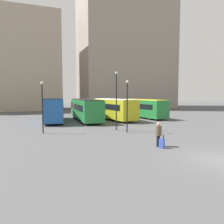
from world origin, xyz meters
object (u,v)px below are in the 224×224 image
Objects in this scene: bus_3 at (142,108)px; lamp_post_1 at (42,103)px; bus_2 at (114,109)px; bus_0 at (54,109)px; lamp_post_0 at (116,96)px; traveler at (158,132)px; bus_1 at (85,109)px; suitcase at (162,143)px; lamp_post_2 at (127,102)px.

lamp_post_1 reaches higher than bus_3.
lamp_post_1 reaches higher than bus_2.
bus_3 is (5.44, 1.39, -0.08)m from bus_2.
lamp_post_0 reaches higher than bus_0.
bus_3 is 19.84m from traveler.
bus_1 is 9.59m from bus_3.
traveler is 0.88m from suitcase.
bus_1 is at bearing -20.74° from suitcase.
bus_1 is 1.23× the size of bus_2.
bus_0 is 5.55× the size of traveler.
bus_2 is (8.49, -1.07, -0.08)m from bus_0.
bus_1 is at bearing -83.63° from bus_0.
bus_1 is 18.10m from suitcase.
lamp_post_2 reaches higher than bus_1.
bus_2 is at bearing -34.31° from suitcase.
bus_3 is at bearing -48.91° from suitcase.
bus_0 is at bearing 118.77° from lamp_post_0.
traveler reaches higher than suitcase.
lamp_post_0 is at bearing -5.13° from lamp_post_1.
suitcase is 8.98m from lamp_post_0.
lamp_post_2 is at bearing 157.99° from bus_2.
bus_0 is 10.04× the size of suitcase.
bus_3 is at bearing -49.41° from traveler.
suitcase is at bearing 162.36° from bus_2.
bus_3 is 1.64× the size of lamp_post_0.
suitcase is 12.06m from lamp_post_1.
bus_3 is (9.58, 0.45, -0.07)m from bus_1.
lamp_post_1 is (-7.58, 8.53, 1.94)m from traveler.
lamp_post_2 reaches higher than traveler.
lamp_post_1 is at bearing 175.31° from bus_0.
lamp_post_1 reaches higher than suitcase.
lamp_post_1 is (-7.42, 0.67, -0.60)m from lamp_post_0.
bus_1 is 6.61× the size of traveler.
bus_3 is 5.69× the size of traveler.
bus_1 is 17.55m from traveler.
lamp_post_2 is at bearing -75.34° from lamp_post_0.
traveler is 6.46m from lamp_post_2.
bus_3 reaches higher than suitcase.
bus_3 is 13.39m from lamp_post_0.
bus_1 is at bearing 95.96° from lamp_post_0.
suitcase is (-0.04, -0.51, -0.71)m from traveler.
bus_0 is at bearing -7.50° from suitcase.
bus_0 reaches higher than traveler.
lamp_post_0 is at bearing 131.19° from bus_3.
bus_0 is 8.56m from bus_2.
bus_0 is 18.49m from traveler.
lamp_post_0 reaches higher than traveler.
lamp_post_0 is at bearing -23.16° from traveler.
traveler is at bearing -154.59° from bus_0.
bus_0 is 0.98× the size of bus_3.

